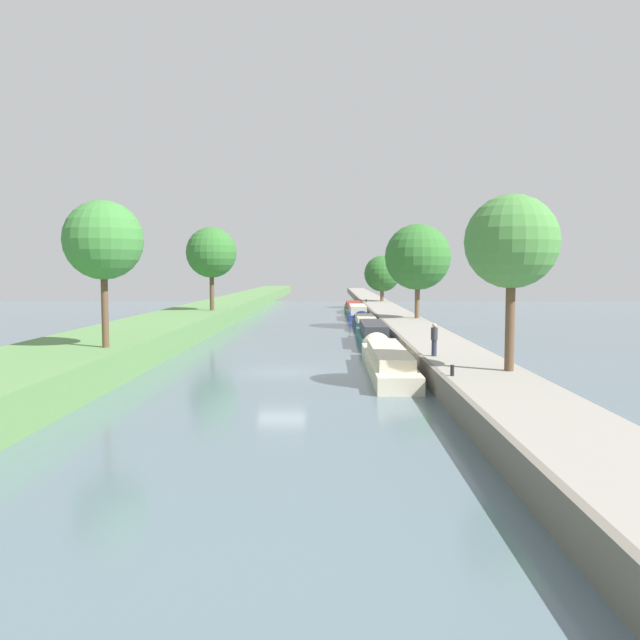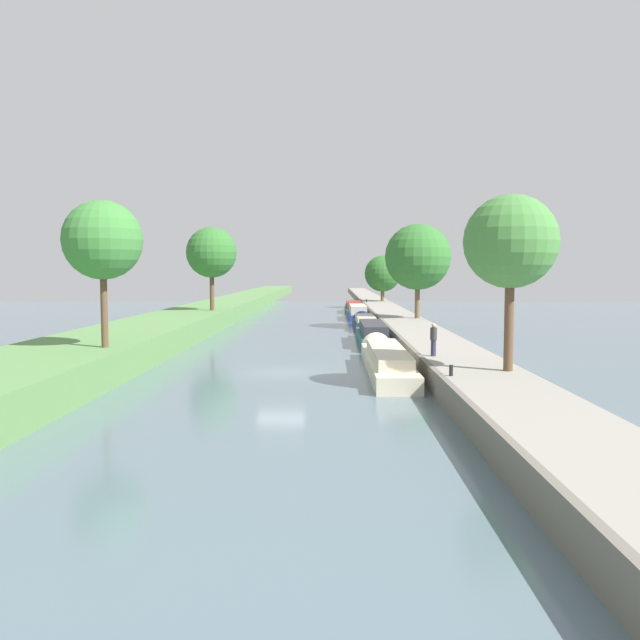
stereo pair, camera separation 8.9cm
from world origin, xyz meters
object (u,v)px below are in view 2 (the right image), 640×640
at_px(narrowboat_green, 354,308).
at_px(narrowboat_navy, 365,323).
at_px(narrowboat_blue, 357,313).
at_px(mooring_bollard_near, 451,370).
at_px(narrowboat_teal, 372,334).
at_px(mooring_bollard_far, 367,301).
at_px(narrowboat_cream, 385,359).
at_px(person_walking, 433,339).

bearing_deg(narrowboat_green, narrowboat_navy, -89.54).
xyz_separation_m(narrowboat_blue, mooring_bollard_near, (1.92, -46.59, 0.65)).
distance_m(narrowboat_green, mooring_bollard_near, 58.49).
bearing_deg(narrowboat_blue, narrowboat_teal, -89.80).
bearing_deg(mooring_bollard_far, mooring_bollard_near, -90.00).
bearing_deg(mooring_bollard_far, narrowboat_teal, -92.59).
distance_m(narrowboat_teal, narrowboat_green, 36.43).
xyz_separation_m(narrowboat_teal, mooring_bollard_far, (1.83, 40.50, 0.64)).
relative_size(narrowboat_teal, mooring_bollard_near, 26.85).
distance_m(narrowboat_cream, narrowboat_blue, 38.18).
relative_size(narrowboat_teal, person_walking, 7.28).
distance_m(narrowboat_green, person_walking, 52.32).
relative_size(narrowboat_cream, person_walking, 8.84).
distance_m(narrowboat_navy, mooring_bollard_near, 34.62).
distance_m(narrowboat_teal, mooring_bollard_near, 22.11).
xyz_separation_m(narrowboat_cream, mooring_bollard_near, (1.97, -8.41, 0.70)).
bearing_deg(mooring_bollard_far, narrowboat_cream, -92.08).
height_order(narrowboat_cream, person_walking, person_walking).
distance_m(narrowboat_teal, narrowboat_navy, 12.55).
xyz_separation_m(narrowboat_cream, person_walking, (2.22, -2.22, 1.35)).
bearing_deg(narrowboat_blue, narrowboat_cream, -90.07).
xyz_separation_m(narrowboat_blue, person_walking, (2.17, -40.40, 1.30)).
bearing_deg(narrowboat_cream, mooring_bollard_far, 87.92).
distance_m(narrowboat_teal, narrowboat_blue, 24.57).
relative_size(narrowboat_navy, narrowboat_green, 1.03).
distance_m(narrowboat_blue, mooring_bollard_far, 16.06).
relative_size(person_walking, mooring_bollard_far, 3.69).
xyz_separation_m(narrowboat_cream, narrowboat_green, (0.05, 50.04, -0.03)).
xyz_separation_m(narrowboat_green, mooring_bollard_near, (1.92, -58.45, 0.73)).
relative_size(narrowboat_navy, mooring_bollard_near, 24.07).
relative_size(narrowboat_blue, person_walking, 6.95).
height_order(narrowboat_teal, narrowboat_blue, narrowboat_blue).
xyz_separation_m(person_walking, mooring_bollard_far, (-0.25, 56.33, -0.65)).
height_order(narrowboat_navy, narrowboat_green, narrowboat_green).
bearing_deg(narrowboat_navy, person_walking, -86.02).
distance_m(narrowboat_teal, mooring_bollard_far, 40.55).
height_order(narrowboat_cream, narrowboat_navy, narrowboat_cream).
distance_m(narrowboat_navy, narrowboat_blue, 12.02).
relative_size(narrowboat_navy, mooring_bollard_far, 24.07).
relative_size(narrowboat_cream, narrowboat_blue, 1.27).
bearing_deg(narrowboat_cream, narrowboat_navy, 89.47).
xyz_separation_m(narrowboat_blue, mooring_bollard_far, (1.92, 15.94, 0.65)).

